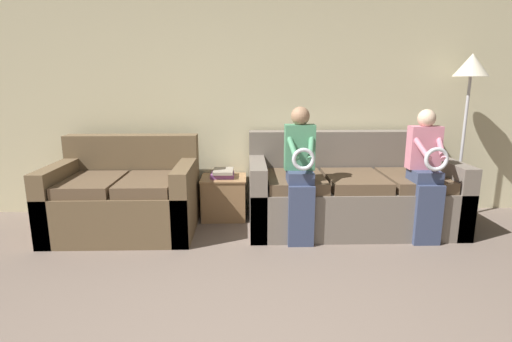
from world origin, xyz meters
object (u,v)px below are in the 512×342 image
at_px(couch_side, 126,198).
at_px(floor_lamp, 470,77).
at_px(couch_main, 350,194).
at_px(child_left_seated, 300,169).
at_px(side_shelf, 224,197).
at_px(child_right_seated, 426,170).
at_px(book_stack, 223,173).

height_order(couch_side, floor_lamp, floor_lamp).
distance_m(couch_main, couch_side, 2.35).
bearing_deg(child_left_seated, side_shelf, 137.74).
height_order(couch_side, child_left_seated, child_left_seated).
distance_m(child_left_seated, side_shelf, 1.13).
xyz_separation_m(couch_side, side_shelf, (0.99, 0.37, -0.10)).
bearing_deg(child_right_seated, couch_main, 144.76).
bearing_deg(side_shelf, child_right_seated, -19.55).
relative_size(couch_main, child_left_seated, 1.66).
height_order(book_stack, floor_lamp, floor_lamp).
relative_size(child_left_seated, book_stack, 4.35).
xyz_separation_m(couch_main, child_left_seated, (-0.60, -0.42, 0.37)).
xyz_separation_m(couch_main, child_right_seated, (0.60, -0.42, 0.35)).
distance_m(child_right_seated, side_shelf, 2.13).
height_order(child_right_seated, book_stack, child_right_seated).
distance_m(child_left_seated, floor_lamp, 2.14).
bearing_deg(child_right_seated, child_left_seated, 179.81).
bearing_deg(child_left_seated, floor_lamp, 18.26).
height_order(couch_main, child_left_seated, child_left_seated).
xyz_separation_m(side_shelf, floor_lamp, (2.63, -0.08, 1.32)).
xyz_separation_m(couch_main, floor_lamp, (1.27, 0.20, 1.22)).
bearing_deg(book_stack, child_left_seated, -41.90).
bearing_deg(book_stack, child_right_seated, -19.43).
relative_size(book_stack, floor_lamp, 0.16).
height_order(couch_side, child_right_seated, child_right_seated).
bearing_deg(floor_lamp, book_stack, 178.38).
distance_m(couch_side, child_left_seated, 1.82).
bearing_deg(book_stack, couch_side, -159.65).
relative_size(couch_side, child_left_seated, 1.10).
bearing_deg(couch_side, child_left_seated, -10.55).
relative_size(couch_side, book_stack, 4.77).
bearing_deg(child_right_seated, floor_lamp, 42.85).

